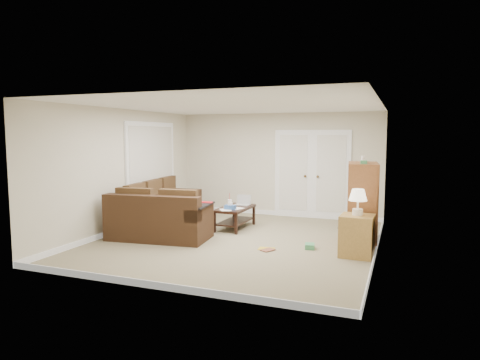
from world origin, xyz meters
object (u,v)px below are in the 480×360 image
at_px(coffee_table, 235,217).
at_px(sectional_sofa, 162,214).
at_px(tv_armoire, 362,204).
at_px(side_cabinet, 357,232).

bearing_deg(coffee_table, sectional_sofa, -150.05).
xyz_separation_m(tv_armoire, side_cabinet, (0.00, -0.81, -0.35)).
distance_m(coffee_table, side_cabinet, 2.91).
height_order(coffee_table, side_cabinet, side_cabinet).
xyz_separation_m(sectional_sofa, side_cabinet, (3.97, -0.51, 0.05)).
bearing_deg(coffee_table, tv_armoire, -8.72).
relative_size(tv_armoire, side_cabinet, 1.44).
distance_m(coffee_table, tv_armoire, 2.70).
xyz_separation_m(sectional_sofa, tv_armoire, (3.97, 0.30, 0.40)).
relative_size(coffee_table, side_cabinet, 1.01).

